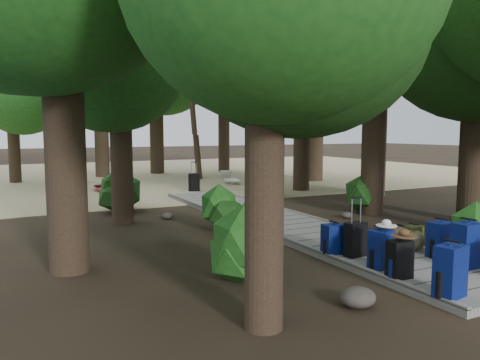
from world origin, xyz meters
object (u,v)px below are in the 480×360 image
backpack_right_c (440,238)px  suitcase_on_boardwalk (355,239)px  duffel_right_khaki (403,237)px  lone_suitcase_on_sand (194,182)px  kayak (100,187)px  backpack_left_a (450,268)px  backpack_right_b (467,243)px  backpack_left_b (400,257)px  backpack_left_c (381,247)px  backpack_right_d (414,236)px  backpack_left_d (334,237)px  sun_lounger (232,178)px

backpack_right_c → suitcase_on_boardwalk: size_ratio=1.15×
duffel_right_khaki → lone_suitcase_on_sand: 10.39m
lone_suitcase_on_sand → kayak: lone_suitcase_on_sand is taller
backpack_right_c → suitcase_on_boardwalk: (-1.29, 0.72, -0.04)m
backpack_left_a → backpack_right_b: size_ratio=0.95×
backpack_left_b → backpack_left_c: bearing=81.3°
lone_suitcase_on_sand → backpack_right_d: bearing=-69.5°
backpack_left_d → lone_suitcase_on_sand: backpack_left_d is taller
backpack_left_c → backpack_right_c: bearing=-13.5°
backpack_right_c → duffel_right_khaki: size_ratio=1.19×
backpack_left_c → lone_suitcase_on_sand: 11.28m
suitcase_on_boardwalk → backpack_left_d: bearing=115.7°
backpack_left_c → backpack_left_d: size_ratio=1.17×
backpack_left_c → sun_lounger: bearing=60.9°
backpack_left_a → backpack_left_c: size_ratio=1.12×
backpack_left_a → suitcase_on_boardwalk: 2.17m
backpack_left_d → backpack_right_b: 2.18m
backpack_left_a → duffel_right_khaki: backpack_left_a is taller
backpack_left_d → kayak: (-2.09, 11.65, -0.24)m
backpack_left_b → backpack_left_c: (0.12, 0.53, 0.03)m
backpack_left_d → backpack_left_b: bearing=-86.3°
backpack_left_c → backpack_right_d: 1.59m
backpack_left_b → lone_suitcase_on_sand: bearing=88.2°
backpack_left_d → backpack_right_c: 1.84m
suitcase_on_boardwalk → sun_lounger: bearing=66.8°
backpack_right_d → lone_suitcase_on_sand: lone_suitcase_on_sand is taller
backpack_right_b → backpack_right_c: bearing=80.7°
backpack_left_d → lone_suitcase_on_sand: bearing=87.1°
lone_suitcase_on_sand → backpack_left_d: bearing=-78.1°
duffel_right_khaki → sun_lounger: bearing=81.4°
backpack_right_d → sun_lounger: bearing=73.5°
backpack_left_d → backpack_right_d: backpack_left_d is taller
backpack_right_c → backpack_left_b: bearing=-161.5°
backpack_left_a → suitcase_on_boardwalk: bearing=72.8°
backpack_right_c → duffel_right_khaki: bearing=91.3°
suitcase_on_boardwalk → lone_suitcase_on_sand: (0.97, 10.50, -0.06)m
lone_suitcase_on_sand → suitcase_on_boardwalk: bearing=-76.7°
backpack_left_d → suitcase_on_boardwalk: bearing=-52.7°
backpack_right_d → kayak: bearing=99.7°
backpack_right_b → suitcase_on_boardwalk: backpack_right_b is taller
backpack_left_d → duffel_right_khaki: bearing=-4.6°
sun_lounger → duffel_right_khaki: bearing=-84.2°
backpack_left_a → lone_suitcase_on_sand: 12.71m
backpack_left_c → backpack_right_c: backpack_right_c is taller
backpack_left_a → backpack_left_b: (0.00, 0.90, -0.07)m
backpack_right_b → backpack_right_d: bearing=83.8°
suitcase_on_boardwalk → kayak: (-2.31, 11.99, -0.24)m
backpack_right_b → suitcase_on_boardwalk: size_ratio=1.34×
backpack_right_b → backpack_right_d: backpack_right_b is taller
backpack_left_b → backpack_right_d: bearing=41.3°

